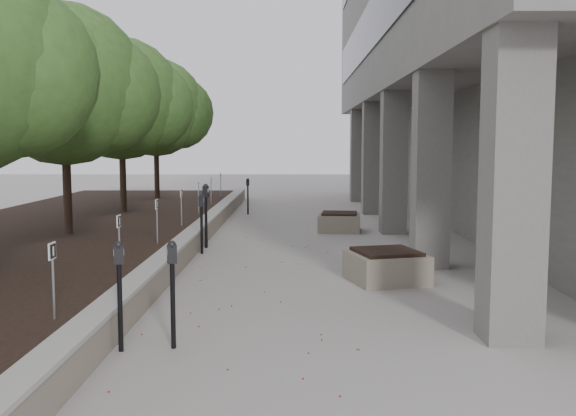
{
  "coord_description": "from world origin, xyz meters",
  "views": [
    {
      "loc": [
        0.61,
        -7.24,
        2.57
      ],
      "look_at": [
        0.47,
        6.53,
        1.17
      ],
      "focal_mm": 40.27,
      "sensor_mm": 36.0,
      "label": 1
    }
  ],
  "objects_px": {
    "crabapple_tree_5": "(156,128)",
    "planter_front": "(386,266)",
    "parking_meter_5": "(248,196)",
    "planter_back": "(339,222)",
    "parking_meter_3": "(202,224)",
    "parking_meter_4": "(206,216)",
    "crabapple_tree_4": "(122,125)",
    "parking_meter_1": "(173,295)",
    "crabapple_tree_3": "(65,119)",
    "parking_meter_2": "(120,296)"
  },
  "relations": [
    {
      "from": "parking_meter_3",
      "to": "parking_meter_4",
      "type": "distance_m",
      "value": 0.85
    },
    {
      "from": "crabapple_tree_4",
      "to": "parking_meter_1",
      "type": "relative_size",
      "value": 3.98
    },
    {
      "from": "parking_meter_3",
      "to": "parking_meter_5",
      "type": "distance_m",
      "value": 8.22
    },
    {
      "from": "crabapple_tree_3",
      "to": "crabapple_tree_5",
      "type": "distance_m",
      "value": 10.0
    },
    {
      "from": "parking_meter_2",
      "to": "planter_front",
      "type": "distance_m",
      "value": 5.59
    },
    {
      "from": "crabapple_tree_3",
      "to": "planter_back",
      "type": "xyz_separation_m",
      "value": [
        6.71,
        3.35,
        -2.84
      ]
    },
    {
      "from": "planter_front",
      "to": "parking_meter_3",
      "type": "bearing_deg",
      "value": 142.28
    },
    {
      "from": "parking_meter_4",
      "to": "planter_back",
      "type": "distance_m",
      "value": 4.61
    },
    {
      "from": "parking_meter_2",
      "to": "parking_meter_3",
      "type": "relative_size",
      "value": 0.99
    },
    {
      "from": "crabapple_tree_5",
      "to": "parking_meter_5",
      "type": "xyz_separation_m",
      "value": [
        3.74,
        -2.28,
        -2.47
      ]
    },
    {
      "from": "parking_meter_1",
      "to": "planter_front",
      "type": "distance_m",
      "value": 5.08
    },
    {
      "from": "planter_back",
      "to": "crabapple_tree_3",
      "type": "bearing_deg",
      "value": -153.48
    },
    {
      "from": "parking_meter_3",
      "to": "parking_meter_4",
      "type": "bearing_deg",
      "value": 91.89
    },
    {
      "from": "parking_meter_4",
      "to": "planter_front",
      "type": "bearing_deg",
      "value": -24.24
    },
    {
      "from": "parking_meter_1",
      "to": "parking_meter_2",
      "type": "xyz_separation_m",
      "value": [
        -0.63,
        -0.13,
        0.01
      ]
    },
    {
      "from": "parking_meter_1",
      "to": "parking_meter_4",
      "type": "height_order",
      "value": "parking_meter_4"
    },
    {
      "from": "crabapple_tree_3",
      "to": "planter_back",
      "type": "height_order",
      "value": "crabapple_tree_3"
    },
    {
      "from": "crabapple_tree_5",
      "to": "parking_meter_4",
      "type": "bearing_deg",
      "value": -71.38
    },
    {
      "from": "crabapple_tree_4",
      "to": "planter_front",
      "type": "height_order",
      "value": "crabapple_tree_4"
    },
    {
      "from": "crabapple_tree_4",
      "to": "planter_front",
      "type": "xyz_separation_m",
      "value": [
        7.11,
        -8.47,
        -2.82
      ]
    },
    {
      "from": "parking_meter_4",
      "to": "planter_front",
      "type": "distance_m",
      "value": 5.45
    },
    {
      "from": "crabapple_tree_4",
      "to": "planter_back",
      "type": "height_order",
      "value": "crabapple_tree_4"
    },
    {
      "from": "crabapple_tree_3",
      "to": "planter_front",
      "type": "distance_m",
      "value": 8.4
    },
    {
      "from": "crabapple_tree_3",
      "to": "crabapple_tree_5",
      "type": "bearing_deg",
      "value": 90.0
    },
    {
      "from": "crabapple_tree_4",
      "to": "parking_meter_2",
      "type": "relative_size",
      "value": 3.94
    },
    {
      "from": "planter_front",
      "to": "planter_back",
      "type": "height_order",
      "value": "planter_front"
    },
    {
      "from": "parking_meter_1",
      "to": "parking_meter_2",
      "type": "bearing_deg",
      "value": 174.34
    },
    {
      "from": "crabapple_tree_3",
      "to": "planter_back",
      "type": "relative_size",
      "value": 4.57
    },
    {
      "from": "parking_meter_3",
      "to": "parking_meter_1",
      "type": "bearing_deg",
      "value": -83.76
    },
    {
      "from": "parking_meter_1",
      "to": "planter_back",
      "type": "distance_m",
      "value": 11.11
    },
    {
      "from": "crabapple_tree_5",
      "to": "parking_meter_1",
      "type": "relative_size",
      "value": 3.98
    },
    {
      "from": "parking_meter_3",
      "to": "planter_back",
      "type": "bearing_deg",
      "value": 49.11
    },
    {
      "from": "crabapple_tree_4",
      "to": "parking_meter_1",
      "type": "height_order",
      "value": "crabapple_tree_4"
    },
    {
      "from": "crabapple_tree_4",
      "to": "parking_meter_2",
      "type": "xyz_separation_m",
      "value": [
        3.27,
        -12.52,
        -2.43
      ]
    },
    {
      "from": "parking_meter_3",
      "to": "parking_meter_5",
      "type": "bearing_deg",
      "value": 87.69
    },
    {
      "from": "parking_meter_5",
      "to": "parking_meter_3",
      "type": "bearing_deg",
      "value": -90.33
    },
    {
      "from": "parking_meter_4",
      "to": "parking_meter_5",
      "type": "relative_size",
      "value": 1.21
    },
    {
      "from": "crabapple_tree_3",
      "to": "crabapple_tree_4",
      "type": "distance_m",
      "value": 5.0
    },
    {
      "from": "crabapple_tree_5",
      "to": "planter_front",
      "type": "height_order",
      "value": "crabapple_tree_5"
    },
    {
      "from": "crabapple_tree_4",
      "to": "crabapple_tree_5",
      "type": "xyz_separation_m",
      "value": [
        0.0,
        5.0,
        0.0
      ]
    },
    {
      "from": "parking_meter_2",
      "to": "planter_back",
      "type": "bearing_deg",
      "value": 54.39
    },
    {
      "from": "parking_meter_4",
      "to": "parking_meter_5",
      "type": "distance_m",
      "value": 7.38
    },
    {
      "from": "crabapple_tree_3",
      "to": "parking_meter_4",
      "type": "relative_size",
      "value": 3.45
    },
    {
      "from": "parking_meter_5",
      "to": "planter_back",
      "type": "height_order",
      "value": "parking_meter_5"
    },
    {
      "from": "parking_meter_1",
      "to": "parking_meter_4",
      "type": "relative_size",
      "value": 0.87
    },
    {
      "from": "parking_meter_5",
      "to": "parking_meter_2",
      "type": "bearing_deg",
      "value": -88.79
    },
    {
      "from": "crabapple_tree_5",
      "to": "crabapple_tree_3",
      "type": "bearing_deg",
      "value": -90.0
    },
    {
      "from": "parking_meter_1",
      "to": "parking_meter_3",
      "type": "bearing_deg",
      "value": 78.22
    },
    {
      "from": "crabapple_tree_4",
      "to": "planter_back",
      "type": "relative_size",
      "value": 4.57
    },
    {
      "from": "parking_meter_2",
      "to": "parking_meter_4",
      "type": "height_order",
      "value": "parking_meter_4"
    }
  ]
}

